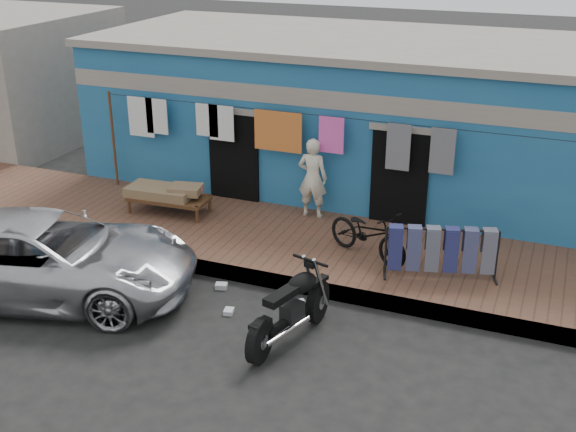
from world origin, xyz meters
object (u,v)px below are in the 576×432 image
(jeans_rack, at_px, (441,252))
(charpoy, at_px, (169,199))
(car, at_px, (45,256))
(bicycle, at_px, (368,228))
(motorcycle, at_px, (290,306))
(seated_person, at_px, (313,178))

(jeans_rack, bearing_deg, charpoy, 172.27)
(car, relative_size, bicycle, 2.95)
(bicycle, xyz_separation_m, charpoy, (-4.27, 0.49, -0.26))
(bicycle, bearing_deg, motorcycle, -163.35)
(jeans_rack, bearing_deg, bicycle, 168.43)
(bicycle, bearing_deg, car, 146.97)
(car, distance_m, charpoy, 3.33)
(car, height_order, charpoy, car)
(seated_person, bearing_deg, jeans_rack, 147.24)
(car, relative_size, motorcycle, 2.68)
(car, relative_size, seated_person, 3.11)
(bicycle, distance_m, charpoy, 4.31)
(bicycle, bearing_deg, charpoy, 109.12)
(seated_person, distance_m, bicycle, 2.10)
(bicycle, height_order, charpoy, bicycle)
(bicycle, relative_size, motorcycle, 0.91)
(bicycle, height_order, motorcycle, bicycle)
(seated_person, height_order, charpoy, seated_person)
(seated_person, bearing_deg, motorcycle, 103.13)
(charpoy, bearing_deg, jeans_rack, -7.73)
(car, distance_m, bicycle, 5.42)
(charpoy, bearing_deg, seated_person, 18.48)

